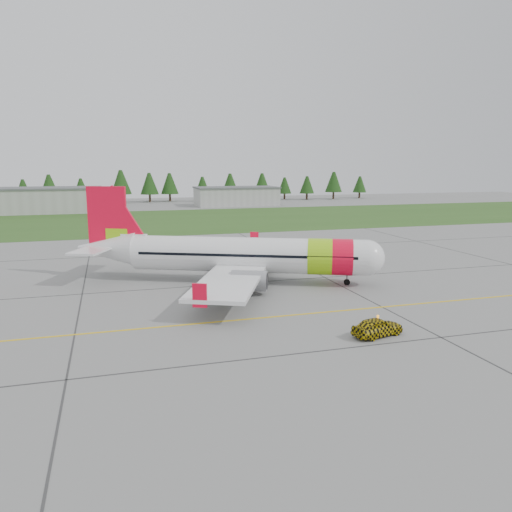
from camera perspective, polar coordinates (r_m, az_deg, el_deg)
name	(u,v)px	position (r m, az deg, el deg)	size (l,w,h in m)	color
ground	(310,352)	(33.37, 6.25, -10.88)	(320.00, 320.00, 0.00)	gray
aircraft	(240,255)	(51.82, -1.80, 0.12)	(30.77, 29.20, 9.85)	white
follow_me_car	(378,309)	(36.60, 13.79, -5.93)	(1.59, 1.35, 3.95)	gold
service_van	(132,227)	(83.07, -13.97, 3.20)	(1.49, 1.40, 4.26)	silver
grass_strip	(167,220)	(111.95, -10.17, 4.03)	(320.00, 50.00, 0.03)	#30561E
taxi_guideline	(272,317)	(40.44, 1.85, -6.97)	(120.00, 0.25, 0.02)	gold
hangar_west	(36,201)	(140.06, -23.89, 5.78)	(32.00, 14.00, 6.00)	#A8A8A3
hangar_east	(236,197)	(151.56, -2.27, 6.78)	(24.00, 12.00, 5.20)	#A8A8A3
treeline	(146,187)	(167.22, -12.41, 7.71)	(160.00, 8.00, 10.00)	#1C3F14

